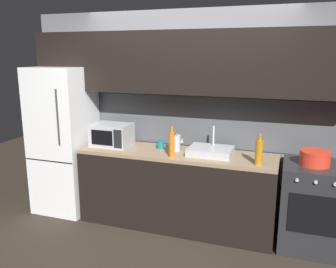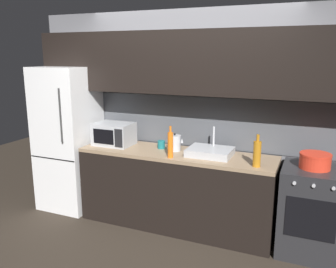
% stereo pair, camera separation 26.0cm
% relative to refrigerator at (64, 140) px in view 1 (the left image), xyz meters
% --- Properties ---
extents(ground_plane, '(10.00, 10.00, 0.00)m').
position_rel_refrigerator_xyz_m(ground_plane, '(1.51, -0.90, -0.92)').
color(ground_plane, '#2D261E').
extents(back_wall, '(4.00, 0.44, 2.50)m').
position_rel_refrigerator_xyz_m(back_wall, '(1.51, 0.30, 0.63)').
color(back_wall, slate).
rests_on(back_wall, ground).
extents(counter_run, '(2.26, 0.60, 0.90)m').
position_rel_refrigerator_xyz_m(counter_run, '(1.51, 0.00, -0.47)').
color(counter_run, black).
rests_on(counter_run, ground).
extents(refrigerator, '(0.68, 0.69, 1.84)m').
position_rel_refrigerator_xyz_m(refrigerator, '(0.00, 0.00, 0.00)').
color(refrigerator, white).
rests_on(refrigerator, ground).
extents(oven_range, '(0.60, 0.62, 0.90)m').
position_rel_refrigerator_xyz_m(oven_range, '(2.98, -0.00, -0.47)').
color(oven_range, '#232326').
rests_on(oven_range, ground).
extents(microwave, '(0.46, 0.35, 0.27)m').
position_rel_refrigerator_xyz_m(microwave, '(0.68, 0.02, 0.11)').
color(microwave, '#A8AAAF').
rests_on(microwave, counter_run).
extents(sink_basin, '(0.48, 0.38, 0.30)m').
position_rel_refrigerator_xyz_m(sink_basin, '(1.90, 0.03, 0.02)').
color(sink_basin, '#ADAFB5').
rests_on(sink_basin, counter_run).
extents(kettle, '(0.17, 0.14, 0.21)m').
position_rel_refrigerator_xyz_m(kettle, '(1.47, 0.06, 0.07)').
color(kettle, '#B7BABF').
rests_on(kettle, counter_run).
extents(wine_bottle_orange, '(0.06, 0.06, 0.35)m').
position_rel_refrigerator_xyz_m(wine_bottle_orange, '(1.53, -0.22, 0.12)').
color(wine_bottle_orange, orange).
rests_on(wine_bottle_orange, counter_run).
extents(wine_bottle_amber, '(0.08, 0.08, 0.33)m').
position_rel_refrigerator_xyz_m(wine_bottle_amber, '(2.44, -0.17, 0.11)').
color(wine_bottle_amber, '#B27019').
rests_on(wine_bottle_amber, counter_run).
extents(mug_teal, '(0.09, 0.09, 0.09)m').
position_rel_refrigerator_xyz_m(mug_teal, '(1.28, 0.09, 0.03)').
color(mug_teal, '#19666B').
rests_on(mug_teal, counter_run).
extents(cooking_pot, '(0.30, 0.30, 0.15)m').
position_rel_refrigerator_xyz_m(cooking_pot, '(2.97, 0.00, 0.06)').
color(cooking_pot, red).
rests_on(cooking_pot, oven_range).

